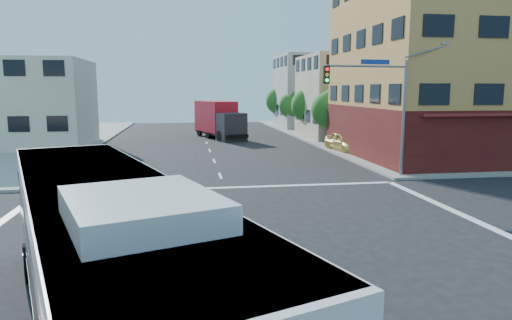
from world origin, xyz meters
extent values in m
plane|color=black|center=(0.00, 0.00, 0.00)|extent=(120.00, 120.00, 0.00)
cube|color=gray|center=(35.00, 35.00, 0.07)|extent=(50.00, 50.00, 0.15)
cube|color=#B78341|center=(20.00, 18.50, 7.00)|extent=(18.00, 15.00, 14.00)
cube|color=#501812|center=(20.00, 18.50, 2.00)|extent=(18.09, 15.08, 4.00)
cube|color=#C1B693|center=(17.00, 34.00, 4.50)|extent=(12.00, 10.00, 9.00)
cube|color=#9D9D98|center=(17.00, 48.00, 5.00)|extent=(12.00, 10.00, 10.00)
cube|color=beige|center=(-17.00, 30.00, 4.00)|extent=(12.00, 10.00, 8.00)
cylinder|color=slate|center=(10.80, 10.80, 3.50)|extent=(0.18, 0.18, 7.00)
cylinder|color=slate|center=(8.30, 10.55, 6.60)|extent=(5.01, 0.62, 0.12)
cube|color=black|center=(5.80, 10.30, 6.10)|extent=(0.32, 0.30, 1.00)
sphere|color=#FF0C0C|center=(5.80, 10.13, 6.40)|extent=(0.20, 0.20, 0.20)
sphere|color=yellow|center=(5.80, 10.13, 6.10)|extent=(0.20, 0.20, 0.20)
sphere|color=#19FF33|center=(5.80, 10.13, 5.80)|extent=(0.20, 0.20, 0.20)
cube|color=navy|center=(8.80, 10.60, 6.85)|extent=(1.80, 0.22, 0.28)
cube|color=gray|center=(13.30, 11.05, 8.00)|extent=(0.50, 0.22, 0.14)
cylinder|color=#361F13|center=(11.80, 28.00, 0.96)|extent=(0.28, 0.28, 1.92)
sphere|color=#1D5518|center=(11.80, 28.00, 3.37)|extent=(3.60, 3.60, 3.60)
sphere|color=#1D5518|center=(12.20, 27.70, 4.27)|extent=(2.52, 2.52, 2.52)
cylinder|color=#361F13|center=(11.80, 36.00, 1.00)|extent=(0.28, 0.28, 1.99)
sphere|color=#1D5518|center=(11.80, 36.00, 3.51)|extent=(3.80, 3.80, 3.80)
sphere|color=#1D5518|center=(12.20, 35.70, 4.46)|extent=(2.66, 2.66, 2.66)
cylinder|color=#361F13|center=(11.80, 44.00, 0.94)|extent=(0.28, 0.28, 1.89)
sphere|color=#1D5518|center=(11.80, 44.00, 3.25)|extent=(3.40, 3.40, 3.40)
sphere|color=#1D5518|center=(12.20, 43.70, 4.10)|extent=(2.38, 2.38, 2.38)
cylinder|color=#361F13|center=(11.80, 52.00, 1.01)|extent=(0.28, 0.28, 2.03)
sphere|color=#1D5518|center=(11.80, 52.00, 3.63)|extent=(4.00, 4.00, 4.00)
sphere|color=#1D5518|center=(12.20, 51.70, 4.63)|extent=(2.80, 2.80, 2.80)
cube|color=black|center=(-3.79, -5.37, 0.59)|extent=(6.98, 13.15, 0.49)
cube|color=silver|center=(-3.79, -5.37, 1.92)|extent=(6.96, 13.12, 3.08)
cube|color=black|center=(-3.79, -5.37, 2.11)|extent=(6.88, 12.78, 1.35)
cube|color=black|center=(-5.95, 0.66, 2.00)|extent=(2.41, 0.92, 1.46)
cube|color=#E5590C|center=(-5.96, 0.69, 3.08)|extent=(1.96, 0.75, 0.30)
cube|color=silver|center=(-3.79, -5.37, 3.39)|extent=(6.82, 12.86, 0.13)
cube|color=silver|center=(-2.69, -8.42, 3.65)|extent=(2.62, 2.89, 0.39)
cube|color=#118042|center=(-4.91, -6.35, 1.13)|extent=(2.02, 5.60, 0.30)
cube|color=#118042|center=(-2.30, -5.41, 1.13)|extent=(2.02, 5.60, 0.30)
cylinder|color=black|center=(-6.40, -1.91, 0.56)|extent=(0.68, 1.17, 1.12)
cylinder|color=#99999E|center=(-6.54, -1.96, 0.56)|extent=(0.23, 0.54, 0.56)
cylinder|color=black|center=(-3.97, -1.04, 0.56)|extent=(0.68, 1.17, 1.12)
cylinder|color=#99999E|center=(-3.83, -0.99, 0.56)|extent=(0.23, 0.54, 0.56)
cube|color=#252529|center=(2.62, 32.14, 1.45)|extent=(3.22, 3.15, 2.90)
cube|color=black|center=(2.96, 31.13, 1.90)|extent=(2.25, 0.83, 1.12)
cube|color=red|center=(1.28, 36.17, 2.35)|extent=(4.52, 6.78, 3.35)
cube|color=black|center=(1.70, 34.90, 0.61)|extent=(5.16, 9.26, 0.34)
cylinder|color=black|center=(1.44, 31.98, 0.56)|extent=(0.65, 1.16, 1.12)
cylinder|color=black|center=(3.67, 32.72, 0.56)|extent=(0.65, 1.16, 1.12)
cylinder|color=black|center=(0.42, 35.05, 0.56)|extent=(0.65, 1.16, 1.12)
cylinder|color=black|center=(2.64, 35.80, 0.56)|extent=(0.65, 1.16, 1.12)
cylinder|color=black|center=(-0.47, 37.70, 0.56)|extent=(0.65, 1.16, 1.12)
cylinder|color=black|center=(1.76, 38.45, 0.56)|extent=(0.65, 1.16, 1.12)
imported|color=#DEB753|center=(11.46, 22.46, 0.84)|extent=(2.70, 5.16, 1.67)
camera|label=1|loc=(-2.08, -14.72, 5.28)|focal=32.00mm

